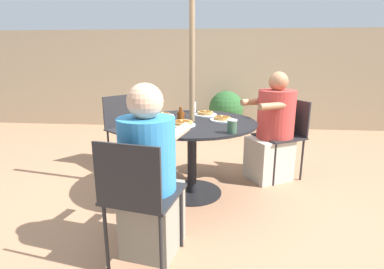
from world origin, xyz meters
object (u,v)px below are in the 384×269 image
diner_north (273,132)px  drinking_glass_a (193,107)px  syrup_bottle (181,116)px  patio_table (192,136)px  patio_chair_north (285,132)px  coffee_cup (232,126)px  potted_shrub (226,110)px  pancake_plate_b (222,119)px  patio_chair_east (125,125)px  pancake_plate_a (182,124)px  pancake_plate_c (162,115)px  patio_chair_south (139,193)px  pancake_plate_d (205,114)px  diner_south (150,180)px

diner_north → drinking_glass_a: 0.92m
syrup_bottle → drinking_glass_a: size_ratio=1.21×
patio_table → patio_chair_north: bearing=29.1°
diner_north → coffee_cup: bearing=122.5°
potted_shrub → syrup_bottle: bearing=-101.0°
pancake_plate_b → drinking_glass_a: (-0.32, 0.42, 0.04)m
diner_north → potted_shrub: diner_north is taller
potted_shrub → coffee_cup: bearing=-90.1°
patio_chair_east → pancake_plate_a: bearing=81.0°
pancake_plate_b → coffee_cup: (0.08, -0.49, 0.04)m
pancake_plate_c → coffee_cup: (0.69, -0.62, 0.04)m
drinking_glass_a → potted_shrub: (0.40, 1.91, -0.37)m
patio_chair_north → potted_shrub: bearing=-10.4°
patio_chair_east → patio_chair_south: same height
pancake_plate_d → potted_shrub: (0.26, 2.09, -0.33)m
pancake_plate_d → coffee_cup: coffee_cup is taller
patio_table → drinking_glass_a: (-0.04, 0.49, 0.20)m
patio_table → syrup_bottle: (-0.10, -0.02, 0.20)m
diner_north → pancake_plate_d: (-0.73, -0.16, 0.23)m
coffee_cup → patio_chair_north: bearing=57.1°
patio_chair_east → syrup_bottle: syrup_bottle is taller
patio_chair_east → drinking_glass_a: bearing=114.3°
patio_chair_east → patio_chair_south: bearing=58.5°
diner_north → drinking_glass_a: size_ratio=10.61×
diner_north → coffee_cup: diner_north is taller
pancake_plate_c → potted_shrub: bearing=72.5°
pancake_plate_d → syrup_bottle: syrup_bottle is taller
patio_chair_south → pancake_plate_a: 0.97m
syrup_bottle → drinking_glass_a: bearing=82.3°
pancake_plate_c → patio_chair_north: bearing=14.9°
patio_chair_north → coffee_cup: (-0.63, -0.97, 0.28)m
diner_south → syrup_bottle: diner_south is taller
patio_chair_north → syrup_bottle: bearing=88.4°
pancake_plate_b → pancake_plate_d: 0.30m
patio_chair_east → coffee_cup: 1.71m
patio_chair_east → potted_shrub: patio_chair_east is taller
pancake_plate_a → drinking_glass_a: size_ratio=2.11×
patio_table → potted_shrub: bearing=81.3°
diner_north → pancake_plate_a: bearing=96.5°
pancake_plate_b → coffee_cup: coffee_cup is taller
pancake_plate_a → patio_table: bearing=69.1°
patio_chair_north → drinking_glass_a: (-1.03, -0.06, 0.28)m
drinking_glass_a → coffee_cup: bearing=-66.3°
diner_south → pancake_plate_b: (0.48, 1.02, 0.22)m
patio_chair_north → syrup_bottle: size_ratio=6.44×
patio_chair_south → pancake_plate_b: bearing=78.0°
patio_chair_south → pancake_plate_a: (0.16, 0.93, 0.24)m
pancake_plate_a → pancake_plate_d: bearing=70.0°
pancake_plate_b → potted_shrub: 2.36m
patio_chair_east → patio_chair_south: size_ratio=1.00×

